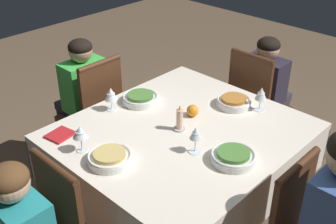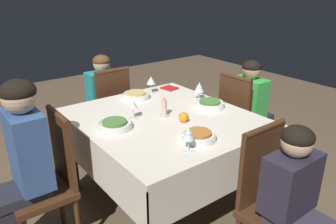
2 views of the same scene
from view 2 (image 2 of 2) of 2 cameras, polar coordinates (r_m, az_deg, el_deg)
The scene contains 21 objects.
ground_plane at distance 2.73m, azimuth -0.62°, elevation -15.02°, with size 8.00×8.00×0.00m, color brown.
dining_table at distance 2.40m, azimuth -0.68°, elevation -2.79°, with size 1.29×1.16×0.72m.
chair_north at distance 2.20m, azimuth -19.87°, elevation -10.75°, with size 0.36×0.37×0.92m.
chair_west at distance 1.98m, azimuth 17.57°, elevation -14.33°, with size 0.37×0.36×0.92m.
chair_south at distance 2.98m, azimuth 12.43°, elevation -1.20°, with size 0.36×0.37×0.92m.
chair_east at distance 3.17m, azimuth -10.13°, elevation 0.40°, with size 0.37×0.36×0.92m.
person_adult_denim at distance 2.10m, azimuth -24.16°, elevation -8.19°, with size 0.30×0.34×1.15m.
person_child_dark at distance 1.90m, azimuth 21.70°, elevation -15.26°, with size 0.33×0.30×0.98m.
person_child_green at distance 3.07m, azimuth 14.43°, elevation 0.51°, with size 0.30×0.33×1.01m.
person_child_teal at distance 3.28m, azimuth -11.47°, elevation 2.11°, with size 0.33×0.30×1.01m.
bowl_north at distance 2.20m, azimuth -9.27°, elevation -2.19°, with size 0.23×0.23×0.06m.
wine_glass_north at distance 2.31m, azimuth -6.14°, elevation 1.29°, with size 0.07×0.07×0.15m.
bowl_west at distance 2.03m, azimuth 5.43°, elevation -4.12°, with size 0.21×0.21×0.06m.
wine_glass_west at distance 1.86m, azimuth 3.60°, elevation -3.87°, with size 0.07×0.07×0.15m.
bowl_south at distance 2.56m, azimuth 7.28°, elevation 1.40°, with size 0.23×0.23×0.06m.
wine_glass_south at distance 2.69m, azimuth 5.46°, elevation 4.26°, with size 0.08×0.08×0.15m.
bowl_east at distance 2.75m, azimuth -5.55°, elevation 2.94°, with size 0.23×0.23×0.06m.
wine_glass_east at distance 2.85m, azimuth -2.99°, elevation 5.44°, with size 0.08×0.08×0.15m.
candle_centerpiece at distance 2.35m, azimuth -0.65°, elevation 0.50°, with size 0.07×0.07×0.15m.
orange_fruit at distance 2.27m, azimuth 2.73°, elevation -0.91°, with size 0.07×0.07×0.07m, color orange.
napkin_red_folded at distance 2.99m, azimuth 0.26°, elevation 4.17°, with size 0.15×0.14×0.01m.
Camera 2 is at (-1.76, 1.30, 1.63)m, focal length 35.00 mm.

